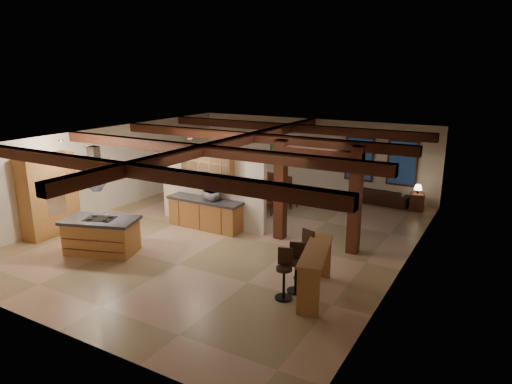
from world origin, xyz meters
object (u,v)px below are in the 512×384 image
at_px(dining_table, 263,200).
at_px(sofa, 383,196).
at_px(bar_counter, 316,264).
at_px(kitchen_island, 101,235).

bearing_deg(dining_table, sofa, 45.79).
relative_size(dining_table, bar_counter, 0.80).
bearing_deg(kitchen_island, dining_table, 72.82).
relative_size(kitchen_island, sofa, 1.14).
bearing_deg(sofa, bar_counter, 97.81).
height_order(kitchen_island, dining_table, kitchen_island).
relative_size(kitchen_island, dining_table, 1.31).
xyz_separation_m(sofa, bar_counter, (0.54, -7.71, 0.43)).
relative_size(kitchen_island, bar_counter, 1.05).
height_order(dining_table, sofa, dining_table).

